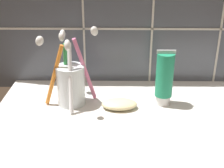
# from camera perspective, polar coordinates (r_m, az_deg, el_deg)

# --- Properties ---
(sink_counter) EXTENTS (0.69, 0.38, 0.02)m
(sink_counter) POSITION_cam_1_polar(r_m,az_deg,el_deg) (0.70, 6.83, -6.41)
(sink_counter) COLOR silver
(sink_counter) RESTS_ON ground
(tile_wall_backsplash) EXTENTS (0.79, 0.02, 0.43)m
(tile_wall_backsplash) POSITION_cam_1_polar(r_m,az_deg,el_deg) (0.80, 6.23, 13.73)
(tile_wall_backsplash) COLOR #4C515B
(tile_wall_backsplash) RESTS_ON ground
(toothbrush_cup) EXTENTS (0.14, 0.15, 0.18)m
(toothbrush_cup) POSITION_cam_1_polar(r_m,az_deg,el_deg) (0.72, -7.62, 0.49)
(toothbrush_cup) COLOR silver
(toothbrush_cup) RESTS_ON sink_counter
(toothpaste_tube) EXTENTS (0.04, 0.04, 0.13)m
(toothpaste_tube) POSITION_cam_1_polar(r_m,az_deg,el_deg) (0.71, 9.56, 1.05)
(toothpaste_tube) COLOR white
(toothpaste_tube) RESTS_ON sink_counter
(soap_bar) EXTENTS (0.08, 0.05, 0.02)m
(soap_bar) POSITION_cam_1_polar(r_m,az_deg,el_deg) (0.71, 1.34, -3.70)
(soap_bar) COLOR beige
(soap_bar) RESTS_ON sink_counter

